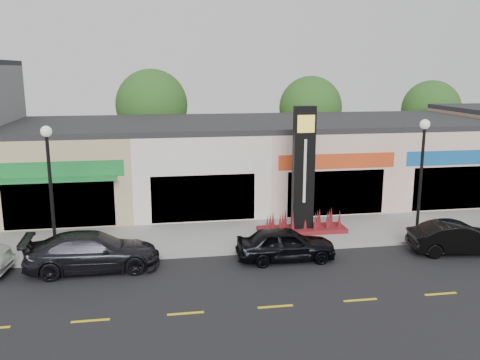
{
  "coord_description": "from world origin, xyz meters",
  "views": [
    {
      "loc": [
        -3.73,
        -18.29,
        7.79
      ],
      "look_at": [
        -0.05,
        4.0,
        2.84
      ],
      "focal_mm": 38.0,
      "sensor_mm": 36.0,
      "label": 1
    }
  ],
  "objects_px": {
    "lamp_east_near": "(422,167)",
    "car_black_conv": "(458,238)",
    "car_dark_sedan": "(93,252)",
    "lamp_west_near": "(50,179)",
    "pylon_sign": "(303,189)",
    "car_black_sedan": "(286,244)"
  },
  "relations": [
    {
      "from": "lamp_west_near",
      "to": "car_black_conv",
      "type": "height_order",
      "value": "lamp_west_near"
    },
    {
      "from": "pylon_sign",
      "to": "car_black_conv",
      "type": "distance_m",
      "value": 7.08
    },
    {
      "from": "lamp_west_near",
      "to": "lamp_east_near",
      "type": "xyz_separation_m",
      "value": [
        16.0,
        0.0,
        0.0
      ]
    },
    {
      "from": "car_dark_sedan",
      "to": "car_black_conv",
      "type": "xyz_separation_m",
      "value": [
        15.3,
        -0.68,
        -0.07
      ]
    },
    {
      "from": "lamp_east_near",
      "to": "car_dark_sedan",
      "type": "relative_size",
      "value": 1.05
    },
    {
      "from": "lamp_east_near",
      "to": "car_black_conv",
      "type": "relative_size",
      "value": 1.32
    },
    {
      "from": "lamp_east_near",
      "to": "pylon_sign",
      "type": "bearing_deg",
      "value": 161.25
    },
    {
      "from": "lamp_west_near",
      "to": "car_black_conv",
      "type": "distance_m",
      "value": 17.25
    },
    {
      "from": "lamp_west_near",
      "to": "pylon_sign",
      "type": "xyz_separation_m",
      "value": [
        11.0,
        1.7,
        -1.2
      ]
    },
    {
      "from": "lamp_east_near",
      "to": "car_black_conv",
      "type": "height_order",
      "value": "lamp_east_near"
    },
    {
      "from": "car_dark_sedan",
      "to": "car_black_sedan",
      "type": "distance_m",
      "value": 7.78
    },
    {
      "from": "car_dark_sedan",
      "to": "car_black_sedan",
      "type": "relative_size",
      "value": 1.27
    },
    {
      "from": "lamp_west_near",
      "to": "car_black_sedan",
      "type": "xyz_separation_m",
      "value": [
        9.4,
        -1.4,
        -2.78
      ]
    },
    {
      "from": "lamp_west_near",
      "to": "pylon_sign",
      "type": "relative_size",
      "value": 0.91
    },
    {
      "from": "lamp_west_near",
      "to": "pylon_sign",
      "type": "height_order",
      "value": "pylon_sign"
    },
    {
      "from": "lamp_east_near",
      "to": "car_black_conv",
      "type": "xyz_separation_m",
      "value": [
        0.92,
        -1.85,
        -2.79
      ]
    },
    {
      "from": "car_dark_sedan",
      "to": "lamp_west_near",
      "type": "bearing_deg",
      "value": 52.68
    },
    {
      "from": "lamp_east_near",
      "to": "car_black_sedan",
      "type": "height_order",
      "value": "lamp_east_near"
    },
    {
      "from": "pylon_sign",
      "to": "car_black_sedan",
      "type": "height_order",
      "value": "pylon_sign"
    },
    {
      "from": "car_dark_sedan",
      "to": "car_black_conv",
      "type": "bearing_deg",
      "value": -94.02
    },
    {
      "from": "car_black_sedan",
      "to": "car_black_conv",
      "type": "xyz_separation_m",
      "value": [
        7.52,
        -0.45,
        -0.02
      ]
    },
    {
      "from": "pylon_sign",
      "to": "car_black_sedan",
      "type": "bearing_deg",
      "value": -117.38
    }
  ]
}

